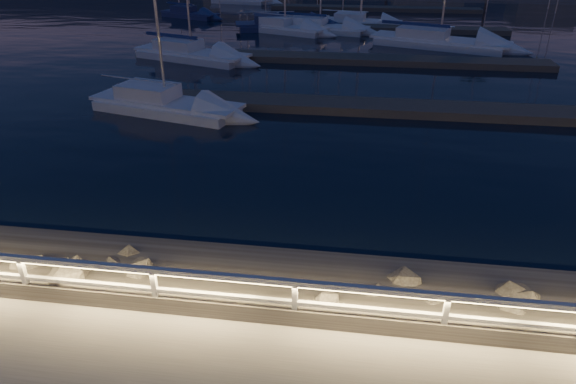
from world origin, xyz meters
name	(u,v)px	position (x,y,z in m)	size (l,w,h in m)	color
ground	(391,331)	(0.00, 0.00, 0.00)	(400.00, 400.00, 0.00)	#ADA69C
harbor_water	(375,52)	(0.00, 31.22, -0.97)	(400.00, 440.00, 0.60)	black
guard_rail	(392,301)	(-0.07, 0.00, 0.77)	(44.11, 0.12, 1.06)	white
riprap	(218,284)	(-3.99, 1.21, -0.16)	(23.76, 3.19, 1.29)	slate
floating_docks	(376,41)	(0.00, 32.50, -0.40)	(22.00, 36.00, 0.40)	#544B45
sailboat_a	(162,102)	(-10.31, 14.49, -0.14)	(7.82, 3.97, 12.91)	silver
sailboat_e	(283,27)	(-7.74, 35.99, -0.15)	(7.65, 4.69, 12.72)	silver
sailboat_f	(189,52)	(-12.50, 25.31, -0.14)	(8.47, 4.89, 13.95)	silver
sailboat_g	(317,26)	(-4.89, 36.78, -0.17)	(8.51, 4.18, 13.93)	silver
sailboat_i	(189,13)	(-18.12, 42.63, -0.20)	(6.42, 4.08, 10.72)	navy
sailboat_j	(282,24)	(-8.02, 37.37, -0.14)	(8.73, 4.52, 14.34)	navy
sailboat_k	(358,21)	(-1.56, 40.32, -0.20)	(7.53, 3.40, 12.35)	silver
sailboat_l	(436,40)	(4.38, 31.93, -0.13)	(10.32, 5.97, 16.86)	silver
sailboat_n	(238,0)	(-15.77, 53.64, -0.20)	(7.00, 3.18, 11.53)	silver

